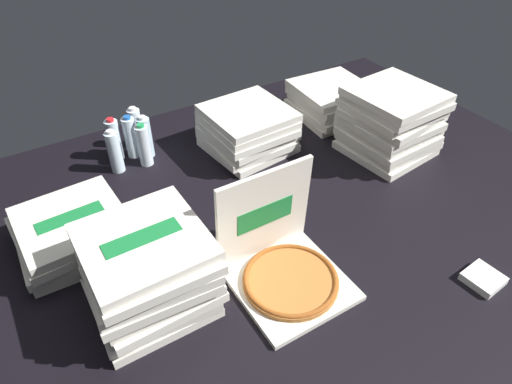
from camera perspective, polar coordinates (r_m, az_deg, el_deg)
ground_plane at (r=2.02m, az=2.49°, el=-4.44°), size 3.20×2.40×0.02m
open_pizza_box at (r=1.75m, az=3.49°, el=-9.02°), size 0.41×0.42×0.43m
pizza_stack_left_far at (r=2.01m, az=-22.11°, el=-4.74°), size 0.45×0.44×0.16m
pizza_stack_left_mid at (r=2.43m, az=-1.07°, el=7.80°), size 0.45×0.45×0.24m
pizza_stack_right_mid at (r=2.49m, az=16.55°, el=8.52°), size 0.46×0.47×0.36m
pizza_stack_right_far at (r=2.80m, az=9.54°, el=11.26°), size 0.45×0.44×0.20m
pizza_stack_right_near at (r=1.66m, az=-13.38°, el=-9.75°), size 0.44×0.44×0.32m
water_bottle_0 at (r=2.47m, az=-15.47°, el=6.68°), size 0.07×0.07×0.24m
water_bottle_1 at (r=2.38m, az=-13.90°, el=5.72°), size 0.07×0.07×0.24m
water_bottle_2 at (r=2.37m, az=-17.35°, el=4.85°), size 0.07×0.07×0.24m
water_bottle_3 at (r=2.45m, az=-13.72°, el=6.71°), size 0.07×0.07×0.24m
water_bottle_4 at (r=2.54m, az=-14.84°, el=7.79°), size 0.07×0.07×0.24m
water_bottle_5 at (r=2.47m, az=-17.37°, el=6.32°), size 0.07×0.07×0.24m
napkin_pile at (r=1.99m, az=26.67°, el=-9.71°), size 0.14×0.14×0.03m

